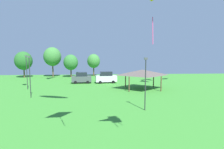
{
  "coord_description": "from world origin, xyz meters",
  "views": [
    {
      "loc": [
        -1.86,
        3.5,
        6.21
      ],
      "look_at": [
        -0.83,
        18.87,
        4.51
      ],
      "focal_mm": 28.0,
      "sensor_mm": 36.0,
      "label": 1
    }
  ],
  "objects_px": {
    "parked_car_leftmost": "(82,78)",
    "light_post_1": "(27,70)",
    "light_post_2": "(145,81)",
    "kite_flying_5": "(151,12)",
    "parked_car_second_from_left": "(106,77)",
    "light_post_0": "(30,74)",
    "treeline_tree_0": "(24,61)",
    "treeline_tree_2": "(71,62)",
    "treeline_tree_1": "(52,57)",
    "park_pavilion": "(142,72)",
    "treeline_tree_3": "(94,61)"
  },
  "relations": [
    {
      "from": "light_post_1",
      "to": "treeline_tree_0",
      "type": "xyz_separation_m",
      "value": [
        -7.93,
        17.54,
        1.18
      ]
    },
    {
      "from": "light_post_1",
      "to": "treeline_tree_2",
      "type": "xyz_separation_m",
      "value": [
        4.96,
        17.78,
        0.68
      ]
    },
    {
      "from": "parked_car_second_from_left",
      "to": "light_post_2",
      "type": "xyz_separation_m",
      "value": [
        3.73,
        -19.87,
        2.12
      ]
    },
    {
      "from": "kite_flying_5",
      "to": "park_pavilion",
      "type": "relative_size",
      "value": 0.32
    },
    {
      "from": "light_post_2",
      "to": "parked_car_leftmost",
      "type": "bearing_deg",
      "value": 114.68
    },
    {
      "from": "light_post_1",
      "to": "light_post_2",
      "type": "relative_size",
      "value": 1.04
    },
    {
      "from": "light_post_2",
      "to": "treeline_tree_0",
      "type": "xyz_separation_m",
      "value": [
        -26.28,
        30.99,
        1.3
      ]
    },
    {
      "from": "kite_flying_5",
      "to": "treeline_tree_0",
      "type": "relative_size",
      "value": 0.32
    },
    {
      "from": "kite_flying_5",
      "to": "treeline_tree_1",
      "type": "distance_m",
      "value": 44.15
    },
    {
      "from": "light_post_2",
      "to": "treeline_tree_1",
      "type": "relative_size",
      "value": 0.7
    },
    {
      "from": "parked_car_leftmost",
      "to": "light_post_1",
      "type": "bearing_deg",
      "value": -147.4
    },
    {
      "from": "treeline_tree_2",
      "to": "treeline_tree_0",
      "type": "bearing_deg",
      "value": -178.96
    },
    {
      "from": "treeline_tree_2",
      "to": "treeline_tree_3",
      "type": "distance_m",
      "value": 6.7
    },
    {
      "from": "park_pavilion",
      "to": "treeline_tree_2",
      "type": "bearing_deg",
      "value": 130.25
    },
    {
      "from": "light_post_1",
      "to": "treeline_tree_1",
      "type": "bearing_deg",
      "value": 91.33
    },
    {
      "from": "kite_flying_5",
      "to": "parked_car_second_from_left",
      "type": "distance_m",
      "value": 29.08
    },
    {
      "from": "treeline_tree_1",
      "to": "kite_flying_5",
      "type": "bearing_deg",
      "value": -67.42
    },
    {
      "from": "treeline_tree_2",
      "to": "treeline_tree_1",
      "type": "bearing_deg",
      "value": 166.55
    },
    {
      "from": "kite_flying_5",
      "to": "light_post_0",
      "type": "bearing_deg",
      "value": 131.66
    },
    {
      "from": "light_post_0",
      "to": "treeline_tree_0",
      "type": "distance_m",
      "value": 26.56
    },
    {
      "from": "parked_car_leftmost",
      "to": "kite_flying_5",
      "type": "bearing_deg",
      "value": -78.44
    },
    {
      "from": "parked_car_second_from_left",
      "to": "treeline_tree_0",
      "type": "distance_m",
      "value": 25.38
    },
    {
      "from": "parked_car_leftmost",
      "to": "treeline_tree_0",
      "type": "distance_m",
      "value": 20.61
    },
    {
      "from": "park_pavilion",
      "to": "treeline_tree_3",
      "type": "relative_size",
      "value": 1.1
    },
    {
      "from": "kite_flying_5",
      "to": "treeline_tree_3",
      "type": "distance_m",
      "value": 41.99
    },
    {
      "from": "park_pavilion",
      "to": "treeline_tree_1",
      "type": "xyz_separation_m",
      "value": [
        -21.44,
        20.23,
        2.71
      ]
    },
    {
      "from": "kite_flying_5",
      "to": "treeline_tree_0",
      "type": "distance_m",
      "value": 46.31
    },
    {
      "from": "park_pavilion",
      "to": "light_post_1",
      "type": "relative_size",
      "value": 1.16
    },
    {
      "from": "parked_car_leftmost",
      "to": "treeline_tree_1",
      "type": "xyz_separation_m",
      "value": [
        -9.6,
        12.51,
        4.58
      ]
    },
    {
      "from": "light_post_0",
      "to": "park_pavilion",
      "type": "bearing_deg",
      "value": 16.86
    },
    {
      "from": "park_pavilion",
      "to": "light_post_0",
      "type": "relative_size",
      "value": 1.18
    },
    {
      "from": "light_post_1",
      "to": "treeline_tree_0",
      "type": "distance_m",
      "value": 19.29
    },
    {
      "from": "parked_car_second_from_left",
      "to": "parked_car_leftmost",
      "type": "bearing_deg",
      "value": 172.34
    },
    {
      "from": "parked_car_second_from_left",
      "to": "treeline_tree_2",
      "type": "height_order",
      "value": "treeline_tree_2"
    },
    {
      "from": "parked_car_leftmost",
      "to": "parked_car_second_from_left",
      "type": "xyz_separation_m",
      "value": [
        5.46,
        -0.13,
        0.05
      ]
    },
    {
      "from": "light_post_2",
      "to": "treeline_tree_2",
      "type": "distance_m",
      "value": 33.99
    },
    {
      "from": "parked_car_leftmost",
      "to": "light_post_1",
      "type": "distance_m",
      "value": 11.49
    },
    {
      "from": "light_post_0",
      "to": "light_post_2",
      "type": "xyz_separation_m",
      "value": [
        15.24,
        -6.87,
        -0.07
      ]
    },
    {
      "from": "park_pavilion",
      "to": "kite_flying_5",
      "type": "bearing_deg",
      "value": -102.5
    },
    {
      "from": "kite_flying_5",
      "to": "treeline_tree_1",
      "type": "height_order",
      "value": "kite_flying_5"
    },
    {
      "from": "treeline_tree_3",
      "to": "treeline_tree_0",
      "type": "bearing_deg",
      "value": -173.16
    },
    {
      "from": "light_post_1",
      "to": "treeline_tree_3",
      "type": "distance_m",
      "value": 22.88
    },
    {
      "from": "parked_car_second_from_left",
      "to": "light_post_1",
      "type": "height_order",
      "value": "light_post_1"
    },
    {
      "from": "treeline_tree_2",
      "to": "light_post_1",
      "type": "bearing_deg",
      "value": -105.6
    },
    {
      "from": "park_pavilion",
      "to": "parked_car_leftmost",
      "type": "bearing_deg",
      "value": 146.9
    },
    {
      "from": "treeline_tree_1",
      "to": "treeline_tree_2",
      "type": "bearing_deg",
      "value": -13.45
    },
    {
      "from": "kite_flying_5",
      "to": "light_post_1",
      "type": "relative_size",
      "value": 0.37
    },
    {
      "from": "park_pavilion",
      "to": "treeline_tree_3",
      "type": "height_order",
      "value": "treeline_tree_3"
    },
    {
      "from": "light_post_1",
      "to": "treeline_tree_0",
      "type": "bearing_deg",
      "value": 114.33
    },
    {
      "from": "light_post_1",
      "to": "light_post_2",
      "type": "height_order",
      "value": "light_post_1"
    }
  ]
}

